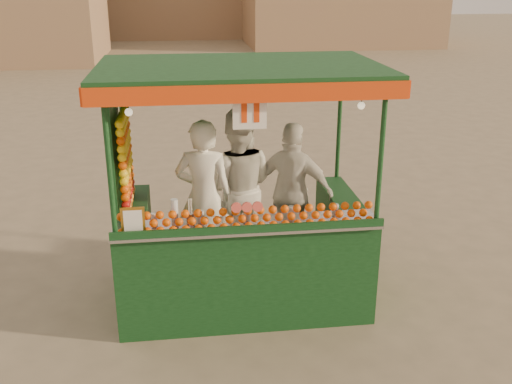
{
  "coord_description": "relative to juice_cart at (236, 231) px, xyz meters",
  "views": [
    {
      "loc": [
        -0.93,
        -5.59,
        3.31
      ],
      "look_at": [
        -0.2,
        0.01,
        1.22
      ],
      "focal_mm": 41.42,
      "sensor_mm": 36.0,
      "label": 1
    }
  ],
  "objects": [
    {
      "name": "ground",
      "position": [
        0.42,
        0.04,
        -0.81
      ],
      "size": [
        90.0,
        90.0,
        0.0
      ],
      "primitive_type": "plane",
      "color": "#6D614E",
      "rests_on": "ground"
    },
    {
      "name": "vendor_middle",
      "position": [
        0.06,
        0.41,
        0.34
      ],
      "size": [
        0.91,
        0.75,
        1.71
      ],
      "rotation": [
        0.0,
        0.0,
        3.01
      ],
      "color": "beige",
      "rests_on": "ground"
    },
    {
      "name": "vendor_right",
      "position": [
        0.67,
        0.4,
        0.26
      ],
      "size": [
        0.98,
        0.74,
        1.55
      ],
      "rotation": [
        0.0,
        0.0,
        2.68
      ],
      "color": "silver",
      "rests_on": "ground"
    },
    {
      "name": "vendor_left",
      "position": [
        -0.3,
        0.23,
        0.31
      ],
      "size": [
        0.68,
        0.52,
        1.66
      ],
      "rotation": [
        0.0,
        0.0,
        2.92
      ],
      "color": "white",
      "rests_on": "ground"
    },
    {
      "name": "juice_cart",
      "position": [
        0.0,
        0.0,
        0.0
      ],
      "size": [
        2.75,
        1.78,
        2.5
      ],
      "color": "black",
      "rests_on": "ground"
    }
  ]
}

